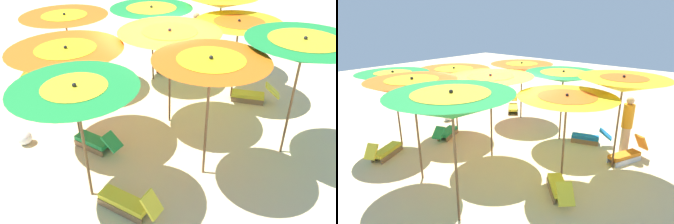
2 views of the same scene
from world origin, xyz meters
TOP-DOWN VIEW (x-y plane):
  - ground at (0.00, 0.00)m, footprint 34.67×34.67m
  - beach_umbrella_0 at (-1.53, 2.61)m, footprint 1.99×1.99m
  - beach_umbrella_1 at (-2.21, 0.54)m, footprint 1.97×1.97m
  - beach_umbrella_2 at (-2.62, -1.28)m, footprint 2.15×2.15m
  - beach_umbrella_3 at (0.27, 2.14)m, footprint 2.30×2.30m
  - beach_umbrella_4 at (-0.27, 0.04)m, footprint 2.24×2.24m
  - beach_umbrella_5 at (-0.17, -2.10)m, footprint 2.16×2.16m
  - beach_umbrella_6 at (2.76, 1.32)m, footprint 2.28×2.28m
  - beach_umbrella_7 at (1.95, -0.84)m, footprint 2.27×2.27m
  - beach_umbrella_8 at (1.28, -2.78)m, footprint 2.11×2.11m
  - lounger_0 at (-0.32, 1.99)m, footprint 1.19×0.77m
  - lounger_1 at (3.24, 2.09)m, footprint 1.23×1.09m
  - lounger_2 at (-0.70, -2.35)m, footprint 1.15×1.09m
  - lounger_3 at (1.86, -2.96)m, footprint 1.24×0.78m
  - lounger_4 at (-2.25, 2.23)m, footprint 1.22×0.80m
  - lounger_5 at (2.27, -1.67)m, footprint 0.67×1.21m
  - beachgoer_0 at (2.32, -2.72)m, footprint 0.30×0.30m
  - beach_ball at (0.73, 3.24)m, footprint 0.32×0.32m

SIDE VIEW (x-z plane):
  - ground at x=0.00m, z-range -0.04..0.00m
  - beach_ball at x=0.73m, z-range 0.00..0.32m
  - lounger_5 at x=2.27m, z-range -0.07..0.46m
  - lounger_0 at x=-0.32m, z-range -0.07..0.46m
  - lounger_4 at x=-2.25m, z-range -0.11..0.50m
  - lounger_2 at x=-0.70m, z-range -0.08..0.49m
  - lounger_3 at x=1.86m, z-range -0.13..0.55m
  - lounger_1 at x=3.24m, z-range -0.11..0.54m
  - beachgoer_0 at x=2.32m, z-range 0.04..1.70m
  - beach_umbrella_5 at x=-0.17m, z-range 0.85..3.00m
  - beach_umbrella_6 at x=2.76m, z-range 0.87..3.03m
  - beach_umbrella_3 at x=0.27m, z-range 0.85..3.07m
  - beach_umbrella_7 at x=1.95m, z-range 0.91..3.13m
  - beach_umbrella_0 at x=-1.53m, z-range 0.91..3.21m
  - beach_umbrella_4 at x=-0.27m, z-range 0.95..3.28m
  - beach_umbrella_8 at x=1.28m, z-range 0.98..3.41m
  - beach_umbrella_1 at x=-2.21m, z-range 0.98..3.47m
  - beach_umbrella_2 at x=-2.62m, z-range 1.02..3.60m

